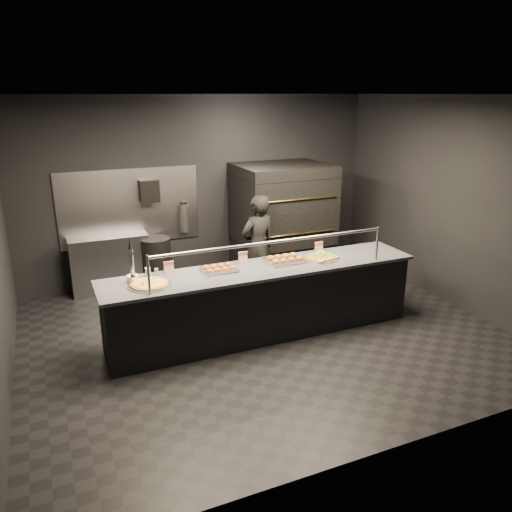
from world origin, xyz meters
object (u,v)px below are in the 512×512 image
Objects in this scene: towel_dispenser at (149,191)px; worker at (258,246)px; prep_shelf at (110,264)px; trash_bin at (156,263)px; fire_extinguisher at (184,218)px; beer_tap at (132,269)px; pizza_oven at (282,221)px; slider_tray_b at (285,259)px; slider_tray_a at (219,269)px; service_counter at (263,301)px; square_pizza at (321,257)px; round_pizza at (149,284)px.

worker is (1.36, -1.16, -0.75)m from towel_dispenser.
trash_bin is (0.70, -0.10, -0.04)m from prep_shelf.
fire_extinguisher is 0.92× the size of beer_tap.
beer_tap is at bearing -107.33° from towel_dispenser.
worker is at bearing -40.49° from towel_dispenser.
pizza_oven reaches higher than slider_tray_b.
prep_shelf is at bearing -176.34° from fire_extinguisher.
towel_dispenser is 1.15m from trash_bin.
pizza_oven reaches higher than prep_shelf.
beer_tap is 2.34m from worker.
beer_tap reaches higher than trash_bin.
towel_dispenser is 1.94m from worker.
prep_shelf is 0.71m from trash_bin.
trash_bin is at bearing 99.51° from slider_tray_a.
pizza_oven is 3.78× the size of fire_extinguisher.
slider_tray_b is at bearing -72.91° from fire_extinguisher.
service_counter is at bearing -122.27° from pizza_oven.
pizza_oven is 1.59× the size of prep_shelf.
round_pizza is at bearing -178.51° from square_pizza.
towel_dispenser is 0.43× the size of trash_bin.
prep_shelf is (-2.80, 0.42, -0.52)m from pizza_oven.
worker is at bearing -27.92° from prep_shelf.
pizza_oven is at bearing 64.73° from slider_tray_b.
prep_shelf is at bearing 171.87° from trash_bin.
fire_extinguisher is 1.15× the size of slider_tray_a.
round_pizza is (-1.45, -0.04, 0.47)m from service_counter.
fire_extinguisher is 2.67m from square_pizza.
slider_tray_a is at bearing -80.49° from trash_bin.
worker reaches higher than service_counter.
beer_tap is 1.10× the size of round_pizza.
slider_tray_b is at bearing -59.28° from trash_bin.
fire_extinguisher is (0.55, 0.01, -0.49)m from towel_dispenser.
fire_extinguisher is at bearing 107.09° from slider_tray_b.
slider_tray_a is 0.81× the size of slider_tray_b.
worker reaches higher than beer_tap.
square_pizza is (1.40, -0.09, -0.01)m from slider_tray_a.
fire_extinguisher reaches higher than slider_tray_b.
slider_tray_b is at bearing 170.44° from square_pizza.
square_pizza is 2.86m from trash_bin.
service_counter reaches higher than slider_tray_b.
worker reaches higher than trash_bin.
pizza_oven is at bearing 45.55° from slider_tray_a.
fire_extinguisher is 0.62× the size of trash_bin.
service_counter is 5.00× the size of trash_bin.
slider_tray_a is 1.51m from worker.
round_pizza is 0.60× the size of trash_bin.
towel_dispenser is at bearing 72.67° from beer_tap.
slider_tray_a is (-1.75, -1.78, -0.02)m from pizza_oven.
service_counter is at bearing 58.15° from worker.
worker reaches higher than round_pizza.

